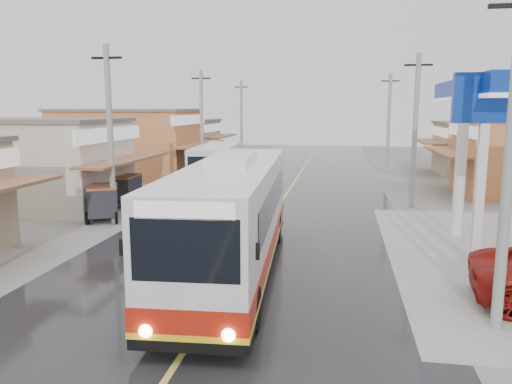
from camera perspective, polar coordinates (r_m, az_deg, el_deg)
The scene contains 11 objects.
ground at distance 13.51m, azimuth -5.03°, elevation -13.17°, with size 120.00×120.00×0.00m, color slate.
road at distance 27.73m, azimuth 2.82°, elevation -1.31°, with size 12.00×90.00×0.02m, color black.
centre_line at distance 27.73m, azimuth 2.82°, elevation -1.28°, with size 0.15×90.00×0.01m, color #D8CC4C.
shopfronts_left at distance 34.54m, azimuth -18.48°, elevation 0.34°, with size 11.00×44.00×5.20m, color tan, non-canonical shape.
utility_poles_left at distance 30.31m, azimuth -10.21°, elevation -0.54°, with size 1.60×50.00×8.00m, color gray, non-canonical shape.
utility_poles_right at distance 27.81m, azimuth 17.30°, elevation -1.72°, with size 1.60×36.00×8.00m, color gray, non-canonical shape.
coach_bus at distance 15.79m, azimuth -2.61°, elevation -2.84°, with size 3.38×12.27×3.79m.
second_bus at distance 32.67m, azimuth -4.47°, elevation 3.02°, with size 3.01×8.73×2.84m.
cyclist at distance 20.47m, azimuth -9.78°, elevation -3.29°, with size 1.04×2.12×2.19m.
tricycle_near at distance 24.43m, azimuth -17.11°, elevation -0.94°, with size 2.18×2.40×1.67m.
tricycle_far at distance 27.93m, azimuth -14.86°, elevation 0.41°, with size 1.47×2.17×1.66m.
Camera 1 is at (3.22, -12.05, 5.20)m, focal length 35.00 mm.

